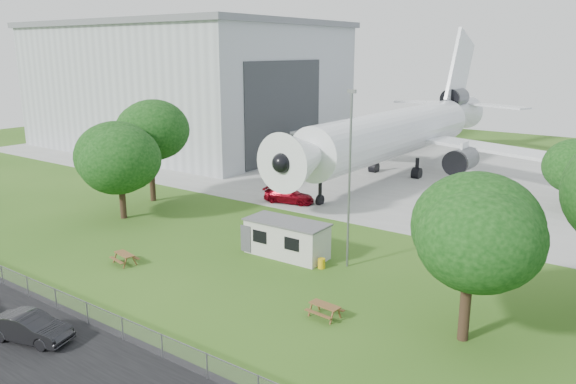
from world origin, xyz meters
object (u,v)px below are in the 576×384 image
Objects in this scene: airliner at (400,130)px; site_cabin at (287,238)px; hangar at (186,84)px; picnic_west at (125,264)px; picnic_east at (325,317)px; car_centre_sedan at (30,328)px.

airliner reaches higher than site_cabin.
airliner is (35.97, -0.14, -4.14)m from hangar.
hangar reaches higher than airliner.
picnic_west is 1.00× the size of picnic_east.
hangar is 9.68× the size of car_centre_sedan.
airliner is 48.45m from car_centre_sedan.
hangar reaches higher than car_centre_sedan.
car_centre_sedan is (2.21, -48.19, -4.54)m from airliner.
picnic_east is (13.04, -37.03, -5.27)m from airliner.
site_cabin is 10.07m from picnic_east.
site_cabin is at bearing 143.19° from picnic_east.
picnic_west is 15.78m from picnic_east.
site_cabin is at bearing -36.33° from hangar.
site_cabin reaches higher than picnic_east.
car_centre_sedan is at bearing -51.69° from hangar.
hangar is 0.90× the size of airliner.
picnic_east is at bearing 16.50° from picnic_west.
airliner is 26.52× the size of picnic_east.
hangar reaches higher than picnic_west.
picnic_east is at bearing -60.63° from car_centre_sedan.
hangar is 52.20m from site_cabin.
site_cabin reaches higher than picnic_west.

